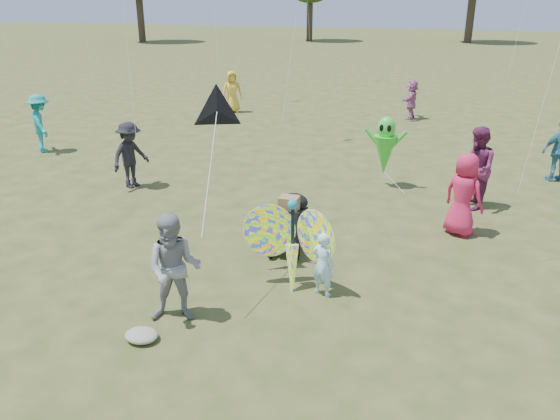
# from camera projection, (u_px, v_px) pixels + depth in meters

# --- Properties ---
(ground) EXTENTS (160.00, 160.00, 0.00)m
(ground) POSITION_uv_depth(u_px,v_px,m) (260.00, 316.00, 8.01)
(ground) COLOR #51592B
(ground) RESTS_ON ground
(child_girl) EXTENTS (0.44, 0.34, 1.05)m
(child_girl) POSITION_uv_depth(u_px,v_px,m) (323.00, 264.00, 8.43)
(child_girl) COLOR #B4EAFF
(child_girl) RESTS_ON ground
(adult_man) EXTENTS (0.95, 0.84, 1.63)m
(adult_man) POSITION_uv_depth(u_px,v_px,m) (175.00, 269.00, 7.66)
(adult_man) COLOR gray
(adult_man) RESTS_ON ground
(grey_bag) EXTENTS (0.47, 0.38, 0.15)m
(grey_bag) POSITION_uv_depth(u_px,v_px,m) (141.00, 335.00, 7.43)
(grey_bag) COLOR gray
(grey_bag) RESTS_ON ground
(crowd_a) EXTENTS (0.95, 0.86, 1.64)m
(crowd_a) POSITION_uv_depth(u_px,v_px,m) (464.00, 195.00, 10.52)
(crowd_a) COLOR #CD204B
(crowd_a) RESTS_ON ground
(crowd_b) EXTENTS (0.86, 1.17, 1.61)m
(crowd_b) POSITION_uv_depth(u_px,v_px,m) (130.00, 155.00, 13.20)
(crowd_b) COLOR black
(crowd_b) RESTS_ON ground
(crowd_c) EXTENTS (1.01, 0.72, 1.58)m
(crowd_c) POSITION_uv_depth(u_px,v_px,m) (560.00, 151.00, 13.64)
(crowd_c) COLOR teal
(crowd_c) RESTS_ON ground
(crowd_e) EXTENTS (0.89, 1.03, 1.81)m
(crowd_e) POSITION_uv_depth(u_px,v_px,m) (476.00, 168.00, 11.84)
(crowd_e) COLOR #6C244E
(crowd_e) RESTS_ON ground
(crowd_g) EXTENTS (0.96, 0.86, 1.64)m
(crowd_g) POSITION_uv_depth(u_px,v_px,m) (232.00, 92.00, 21.94)
(crowd_g) COLOR yellow
(crowd_g) RESTS_ON ground
(crowd_i) EXTENTS (1.26, 1.22, 1.72)m
(crowd_i) POSITION_uv_depth(u_px,v_px,m) (41.00, 123.00, 16.25)
(crowd_i) COLOR teal
(crowd_i) RESTS_ON ground
(crowd_j) EXTENTS (0.57, 1.41, 1.48)m
(crowd_j) POSITION_uv_depth(u_px,v_px,m) (411.00, 99.00, 20.74)
(crowd_j) COLOR #B6689E
(crowd_j) RESTS_ON ground
(jogging_stroller) EXTENTS (0.54, 1.06, 1.09)m
(jogging_stroller) POSITION_uv_depth(u_px,v_px,m) (291.00, 220.00, 9.88)
(jogging_stroller) COLOR black
(jogging_stroller) RESTS_ON ground
(butterfly_kite) EXTENTS (1.74, 0.75, 1.68)m
(butterfly_kite) POSITION_uv_depth(u_px,v_px,m) (292.00, 245.00, 8.60)
(butterfly_kite) COLOR #ED5725
(butterfly_kite) RESTS_ON ground
(delta_kite_rig) EXTENTS (0.89, 1.84, 1.85)m
(delta_kite_rig) POSITION_uv_depth(u_px,v_px,m) (217.00, 112.00, 8.38)
(delta_kite_rig) COLOR black
(delta_kite_rig) RESTS_ON ground
(alien_kite) EXTENTS (1.12, 0.69, 1.74)m
(alien_kite) POSITION_uv_depth(u_px,v_px,m) (385.00, 148.00, 13.17)
(alien_kite) COLOR green
(alien_kite) RESTS_ON ground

